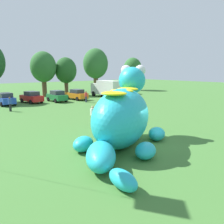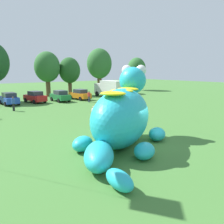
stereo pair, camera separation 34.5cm
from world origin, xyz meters
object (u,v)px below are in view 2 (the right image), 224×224
at_px(car_green, 60,96).
at_px(car_orange, 80,94).
at_px(spectator_far_side, 94,115).
at_px(box_truck, 110,88).
at_px(spectator_near_inflatable, 130,104).
at_px(spectator_wandering, 13,104).
at_px(giant_inflatable_creature, 122,117).
at_px(spectator_mid_field, 89,97).
at_px(car_red, 35,97).
at_px(car_blue, 9,99).

xyz_separation_m(car_green, car_orange, (3.52, 0.12, 0.00)).
bearing_deg(spectator_far_side, box_truck, 50.28).
height_order(spectator_near_inflatable, spectator_wandering, same).
bearing_deg(giant_inflatable_creature, spectator_far_side, 74.89).
xyz_separation_m(box_truck, spectator_mid_field, (-6.64, -3.81, -0.75)).
height_order(car_red, box_truck, box_truck).
bearing_deg(car_red, spectator_near_inflatable, -63.08).
distance_m(box_truck, spectator_near_inflatable, 14.49).
height_order(giant_inflatable_creature, spectator_near_inflatable, giant_inflatable_creature).
relative_size(car_green, spectator_wandering, 2.43).
height_order(car_green, car_orange, same).
bearing_deg(car_green, spectator_far_side, -103.90).
bearing_deg(car_orange, box_truck, 2.41).
distance_m(box_truck, spectator_mid_field, 7.69).
relative_size(car_blue, car_red, 0.96).
bearing_deg(spectator_wandering, giant_inflatable_creature, -82.19).
bearing_deg(giant_inflatable_creature, spectator_near_inflatable, 46.64).
bearing_deg(box_truck, spectator_near_inflatable, -116.40).
distance_m(car_blue, spectator_near_inflatable, 17.17).
relative_size(giant_inflatable_creature, spectator_wandering, 5.12).
bearing_deg(spectator_near_inflatable, spectator_far_side, -153.73).
bearing_deg(giant_inflatable_creature, spectator_mid_field, 64.89).
distance_m(car_orange, spectator_near_inflatable, 12.70).
bearing_deg(spectator_wandering, spectator_near_inflatable, -35.43).
bearing_deg(car_blue, spectator_near_inflatable, -52.12).
height_order(giant_inflatable_creature, spectator_mid_field, giant_inflatable_creature).
bearing_deg(giant_inflatable_creature, car_blue, 94.05).
relative_size(giant_inflatable_creature, car_red, 2.01).
bearing_deg(car_green, car_red, 164.04).
height_order(car_orange, spectator_wandering, car_orange).
height_order(car_red, spectator_wandering, car_red).
relative_size(car_blue, spectator_near_inflatable, 2.44).
distance_m(car_green, spectator_near_inflatable, 13.01).
bearing_deg(car_blue, giant_inflatable_creature, -85.95).
xyz_separation_m(car_red, car_orange, (7.09, -0.90, 0.00)).
distance_m(spectator_near_inflatable, spectator_wandering, 13.88).
distance_m(giant_inflatable_creature, box_truck, 27.15).
bearing_deg(spectator_far_side, spectator_near_inflatable, 26.27).
distance_m(car_red, car_green, 3.71).
distance_m(giant_inflatable_creature, spectator_mid_field, 20.55).
height_order(box_truck, spectator_near_inflatable, box_truck).
distance_m(car_red, spectator_mid_field, 8.04).
height_order(box_truck, spectator_mid_field, box_truck).
relative_size(car_blue, car_orange, 0.97).
bearing_deg(car_blue, car_orange, -4.58).
distance_m(giant_inflatable_creature, spectator_far_side, 6.11).
distance_m(giant_inflatable_creature, car_orange, 23.95).
distance_m(car_green, spectator_wandering, 9.17).
bearing_deg(car_blue, spectator_far_side, -79.45).
distance_m(spectator_mid_field, spectator_far_side, 14.63).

